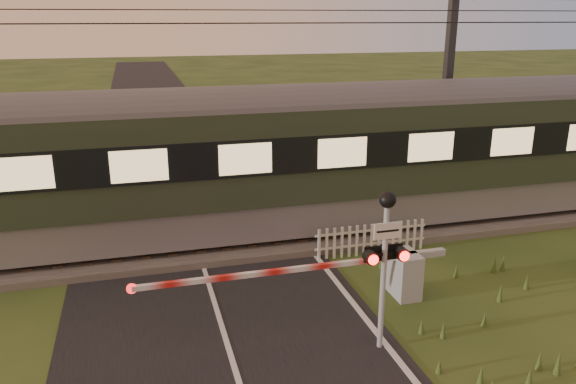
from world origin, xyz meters
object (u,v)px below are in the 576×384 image
object	(u,v)px
crossing_signal	(385,243)
catenary_mast	(449,71)
boom_gate	(390,273)
picket_fence	(371,239)

from	to	relation	value
crossing_signal	catenary_mast	xyz separation A→B (m)	(5.77, 7.99, 2.02)
boom_gate	picket_fence	distance (m)	2.25
boom_gate	picket_fence	size ratio (longest dim) A/B	2.22
catenary_mast	crossing_signal	bearing A→B (deg)	-125.83
boom_gate	picket_fence	xyz separation A→B (m)	(0.54, 2.18, -0.15)
catenary_mast	boom_gate	bearing A→B (deg)	-127.26
boom_gate	picket_fence	bearing A→B (deg)	76.21
crossing_signal	picket_fence	distance (m)	4.44
crossing_signal	catenary_mast	distance (m)	10.06
picket_fence	catenary_mast	size ratio (longest dim) A/B	0.38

